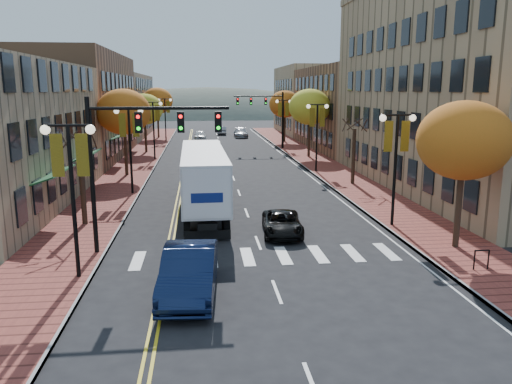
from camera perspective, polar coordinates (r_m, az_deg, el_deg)
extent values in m
plane|color=black|center=(20.54, 1.54, -9.16)|extent=(200.00, 200.00, 0.00)
cube|color=brown|center=(52.41, -13.25, 3.42)|extent=(4.00, 85.00, 0.15)
cube|color=brown|center=(53.31, 6.37, 3.79)|extent=(4.00, 85.00, 0.15)
cube|color=brown|center=(56.88, -21.21, 9.07)|extent=(12.00, 24.00, 11.00)
cube|color=#9E8966|center=(81.33, -16.72, 9.37)|extent=(12.00, 26.00, 9.50)
cube|color=#997F5B|center=(40.91, 25.29, 10.85)|extent=(15.00, 28.00, 15.00)
cube|color=brown|center=(64.62, 12.95, 9.32)|extent=(15.00, 24.00, 10.00)
cube|color=#9E8966|center=(85.69, 8.09, 10.34)|extent=(15.00, 20.00, 11.00)
cylinder|color=#382619|center=(28.21, -19.22, 0.69)|extent=(0.28, 0.28, 4.20)
cylinder|color=#382619|center=(43.74, -14.70, 5.11)|extent=(0.28, 0.28, 4.90)
ellipsoid|color=#D66019|center=(43.52, -14.89, 8.85)|extent=(4.48, 4.48, 3.81)
cylinder|color=#382619|center=(59.56, -12.51, 6.69)|extent=(0.28, 0.28, 4.55)
ellipsoid|color=yellow|center=(59.40, -12.63, 9.23)|extent=(4.16, 4.16, 3.54)
cylinder|color=#382619|center=(77.42, -11.13, 8.01)|extent=(0.28, 0.28, 5.04)
ellipsoid|color=#D66019|center=(77.30, -11.22, 10.19)|extent=(4.61, 4.61, 3.92)
cylinder|color=#382619|center=(24.52, 22.21, -0.68)|extent=(0.28, 0.28, 4.55)
ellipsoid|color=#D66019|center=(24.14, 22.69, 5.46)|extent=(4.16, 4.16, 3.54)
cylinder|color=#382619|center=(39.14, 11.08, 4.03)|extent=(0.28, 0.28, 4.20)
cylinder|color=#382619|center=(54.49, 6.08, 6.64)|extent=(0.28, 0.28, 4.90)
ellipsoid|color=yellow|center=(54.32, 6.15, 9.65)|extent=(4.48, 4.48, 3.81)
cylinder|color=#382619|center=(70.16, 3.27, 7.74)|extent=(0.28, 0.28, 4.76)
ellipsoid|color=#D66019|center=(70.02, 3.30, 10.00)|extent=(4.35, 4.35, 3.70)
cylinder|color=black|center=(20.09, -20.13, -1.42)|extent=(0.16, 0.16, 6.00)
cylinder|color=black|center=(19.67, -20.74, 7.13)|extent=(1.60, 0.10, 0.10)
sphere|color=#FFF2CC|center=(19.89, -22.95, 6.57)|extent=(0.36, 0.36, 0.36)
sphere|color=#FFF2CC|center=(19.50, -18.42, 6.81)|extent=(0.36, 0.36, 0.36)
cube|color=gold|center=(19.89, -21.77, 3.90)|extent=(0.45, 0.03, 1.60)
cube|color=gold|center=(19.67, -19.24, 4.00)|extent=(0.45, 0.03, 1.60)
cylinder|color=black|center=(35.61, -14.14, 4.37)|extent=(0.16, 0.16, 6.00)
cylinder|color=black|center=(35.37, -14.39, 9.19)|extent=(1.60, 0.10, 0.10)
sphere|color=#FFF2CC|center=(35.50, -15.67, 8.89)|extent=(0.36, 0.36, 0.36)
sphere|color=#FFF2CC|center=(35.28, -13.07, 9.01)|extent=(0.36, 0.36, 0.36)
cube|color=gold|center=(35.50, -15.02, 7.39)|extent=(0.45, 0.03, 1.60)
cube|color=gold|center=(35.37, -13.57, 7.45)|extent=(0.45, 0.03, 1.60)
cylinder|color=black|center=(53.41, -11.60, 6.80)|extent=(0.16, 0.16, 6.00)
cylinder|color=black|center=(53.25, -11.73, 10.02)|extent=(1.60, 0.10, 0.10)
sphere|color=#FFF2CC|center=(53.34, -12.59, 9.82)|extent=(0.36, 0.36, 0.36)
sphere|color=#FFF2CC|center=(53.19, -10.86, 9.89)|extent=(0.36, 0.36, 0.36)
cube|color=gold|center=(53.34, -12.17, 8.82)|extent=(0.45, 0.03, 1.60)
cube|color=gold|center=(53.25, -11.20, 8.85)|extent=(0.45, 0.03, 1.60)
cylinder|color=black|center=(71.31, -10.32, 8.01)|extent=(0.16, 0.16, 6.00)
cylinder|color=black|center=(71.19, -10.41, 10.42)|extent=(1.60, 0.10, 0.10)
sphere|color=#FFF2CC|center=(71.26, -11.06, 10.28)|extent=(0.36, 0.36, 0.36)
sphere|color=#FFF2CC|center=(71.15, -9.75, 10.32)|extent=(0.36, 0.36, 0.36)
cube|color=gold|center=(71.26, -10.74, 9.52)|extent=(0.45, 0.03, 1.60)
cube|color=gold|center=(71.19, -10.01, 9.55)|extent=(0.45, 0.03, 1.60)
cylinder|color=black|center=(27.34, 15.57, 2.18)|extent=(0.16, 0.16, 6.00)
cylinder|color=black|center=(27.03, 15.92, 8.46)|extent=(1.60, 0.10, 0.10)
sphere|color=#FFF2CC|center=(26.75, 14.30, 8.20)|extent=(0.36, 0.36, 0.36)
sphere|color=#FFF2CC|center=(27.35, 17.47, 8.09)|extent=(0.36, 0.36, 0.36)
cube|color=gold|center=(26.94, 14.90, 6.16)|extent=(0.45, 0.03, 1.60)
cube|color=gold|center=(27.28, 16.67, 6.13)|extent=(0.45, 0.03, 1.60)
cylinder|color=black|center=(44.41, 6.96, 6.01)|extent=(0.16, 0.16, 6.00)
cylinder|color=black|center=(44.22, 7.05, 9.89)|extent=(1.60, 0.10, 0.10)
sphere|color=#FFF2CC|center=(44.05, 6.02, 9.71)|extent=(0.36, 0.36, 0.36)
sphere|color=#FFF2CC|center=(44.42, 8.07, 9.67)|extent=(0.36, 0.36, 0.36)
cube|color=gold|center=(44.17, 6.44, 8.47)|extent=(0.45, 0.03, 1.60)
cube|color=gold|center=(44.37, 7.59, 8.46)|extent=(0.45, 0.03, 1.60)
cylinder|color=black|center=(62.01, 3.14, 7.66)|extent=(0.16, 0.16, 6.00)
cylinder|color=black|center=(61.87, 3.17, 10.43)|extent=(1.60, 0.10, 0.10)
sphere|color=#FFF2CC|center=(61.75, 2.42, 10.30)|extent=(0.36, 0.36, 0.36)
sphere|color=#FFF2CC|center=(62.01, 3.91, 10.29)|extent=(0.36, 0.36, 0.36)
cube|color=gold|center=(61.83, 2.74, 9.42)|extent=(0.45, 0.03, 1.60)
cube|color=gold|center=(61.98, 3.57, 9.41)|extent=(0.45, 0.03, 1.60)
cylinder|color=black|center=(22.84, -18.23, 1.49)|extent=(0.20, 0.20, 7.00)
cylinder|color=black|center=(22.10, -11.00, 9.38)|extent=(6.00, 0.14, 0.14)
cube|color=black|center=(22.22, -13.27, 7.74)|extent=(0.30, 0.25, 0.90)
sphere|color=#FF0C0C|center=(22.07, -13.35, 8.36)|extent=(0.16, 0.16, 0.16)
cube|color=black|center=(22.08, -8.59, 7.90)|extent=(0.30, 0.25, 0.90)
sphere|color=#FF0C0C|center=(21.92, -8.62, 8.52)|extent=(0.16, 0.16, 0.16)
cube|color=black|center=(22.08, -4.34, 7.99)|extent=(0.30, 0.25, 0.90)
sphere|color=#FF0C0C|center=(21.92, -4.34, 8.62)|extent=(0.16, 0.16, 0.16)
cylinder|color=black|center=(61.96, 3.05, 8.12)|extent=(0.20, 0.20, 7.00)
cylinder|color=black|center=(61.43, 0.27, 10.91)|extent=(6.00, 0.14, 0.14)
cube|color=black|center=(61.55, 1.11, 10.35)|extent=(0.30, 0.25, 0.90)
sphere|color=#FF0C0C|center=(61.41, 1.13, 10.58)|extent=(0.16, 0.16, 0.16)
cube|color=black|center=(61.34, -0.58, 10.35)|extent=(0.30, 0.25, 0.90)
sphere|color=#FF0C0C|center=(61.20, -0.57, 10.58)|extent=(0.16, 0.16, 0.16)
cube|color=black|center=(61.20, -2.12, 10.34)|extent=(0.30, 0.25, 0.90)
sphere|color=#FF0C0C|center=(61.06, -2.11, 10.57)|extent=(0.16, 0.16, 0.16)
cube|color=black|center=(30.03, -5.96, -0.90)|extent=(1.17, 12.32, 0.33)
cube|color=silver|center=(29.72, -6.02, 2.22)|extent=(2.68, 12.35, 2.65)
cube|color=black|center=(37.33, -6.29, 2.74)|extent=(2.42, 2.88, 2.37)
cylinder|color=black|center=(25.33, -7.89, -4.09)|extent=(0.35, 0.95, 0.95)
cylinder|color=black|center=(25.38, -3.39, -3.96)|extent=(0.35, 0.95, 0.95)
cylinder|color=black|center=(26.42, -7.88, -3.43)|extent=(0.35, 0.95, 0.95)
cylinder|color=black|center=(26.47, -3.57, -3.31)|extent=(0.35, 0.95, 0.95)
cylinder|color=black|center=(36.39, -7.78, 0.74)|extent=(0.35, 0.95, 0.95)
cylinder|color=black|center=(36.43, -4.66, 0.82)|extent=(0.35, 0.95, 0.95)
cylinder|color=black|center=(38.44, -7.77, 1.32)|extent=(0.35, 0.95, 0.95)
cylinder|color=black|center=(38.48, -4.81, 1.40)|extent=(0.35, 0.95, 0.95)
imported|color=#0E1838|center=(18.31, -7.63, -8.99)|extent=(2.20, 5.42, 1.75)
imported|color=black|center=(25.58, 3.01, -3.58)|extent=(2.28, 4.34, 1.17)
imported|color=silver|center=(73.00, -6.42, 6.43)|extent=(1.89, 4.43, 1.49)
imported|color=#9A9AA1|center=(77.62, -1.74, 6.78)|extent=(2.02, 4.91, 1.42)
imported|color=#9C9CA3|center=(82.96, -3.91, 7.05)|extent=(1.69, 4.17, 1.35)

